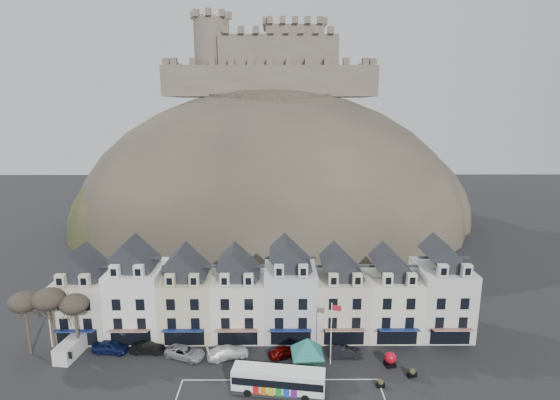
# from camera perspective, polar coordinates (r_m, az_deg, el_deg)

# --- Properties ---
(townhouse_terrace) EXTENTS (54.40, 9.35, 11.80)m
(townhouse_terrace) POSITION_cam_1_polar(r_m,az_deg,el_deg) (60.06, -1.86, -12.24)
(townhouse_terrace) COLOR beige
(townhouse_terrace) RESTS_ON ground
(castle_hill) EXTENTS (100.00, 76.00, 68.00)m
(castle_hill) POSITION_cam_1_polar(r_m,az_deg,el_deg) (111.71, -0.59, -3.24)
(castle_hill) COLOR #322D26
(castle_hill) RESTS_ON ground
(castle) EXTENTS (50.20, 22.20, 22.00)m
(castle) POSITION_cam_1_polar(r_m,az_deg,el_deg) (114.92, -1.01, 17.38)
(castle) COLOR brown
(castle) RESTS_ON ground
(tree_left_far) EXTENTS (3.61, 3.61, 8.24)m
(tree_left_far) POSITION_cam_1_polar(r_m,az_deg,el_deg) (62.47, -30.43, -11.44)
(tree_left_far) COLOR #342C21
(tree_left_far) RESTS_ON ground
(tree_left_mid) EXTENTS (3.78, 3.78, 8.64)m
(tree_left_mid) POSITION_cam_1_polar(r_m,az_deg,el_deg) (60.92, -27.97, -11.41)
(tree_left_mid) COLOR #342C21
(tree_left_mid) RESTS_ON ground
(tree_left_near) EXTENTS (3.43, 3.43, 7.84)m
(tree_left_near) POSITION_cam_1_polar(r_m,az_deg,el_deg) (59.89, -25.30, -12.26)
(tree_left_near) COLOR #342C21
(tree_left_near) RESTS_ON ground
(bus) EXTENTS (10.14, 3.74, 2.80)m
(bus) POSITION_cam_1_polar(r_m,az_deg,el_deg) (50.42, -0.21, -22.44)
(bus) COLOR #262628
(bus) RESTS_ON ground
(bus_shelter) EXTENTS (7.20, 7.20, 4.58)m
(bus_shelter) POSITION_cam_1_polar(r_m,az_deg,el_deg) (52.15, 3.60, -18.54)
(bus_shelter) COLOR black
(bus_shelter) RESTS_ON ground
(red_buoy) EXTENTS (1.43, 1.43, 1.76)m
(red_buoy) POSITION_cam_1_polar(r_m,az_deg,el_deg) (56.44, 14.20, -19.46)
(red_buoy) COLOR black
(red_buoy) RESTS_ON ground
(flagpole) EXTENTS (1.11, 0.36, 7.92)m
(flagpole) POSITION_cam_1_polar(r_m,az_deg,el_deg) (53.64, 6.80, -16.47)
(flagpole) COLOR silver
(flagpole) RESTS_ON ground
(white_van) EXTENTS (2.44, 4.64, 2.03)m
(white_van) POSITION_cam_1_polar(r_m,az_deg,el_deg) (62.05, -25.72, -17.13)
(white_van) COLOR silver
(white_van) RESTS_ON ground
(planter_west) EXTENTS (1.18, 0.84, 1.07)m
(planter_west) POSITION_cam_1_polar(r_m,az_deg,el_deg) (55.38, 16.86, -20.78)
(planter_west) COLOR black
(planter_west) RESTS_ON ground
(planter_east) EXTENTS (0.94, 0.66, 0.94)m
(planter_east) POSITION_cam_1_polar(r_m,az_deg,el_deg) (53.02, 13.00, -22.28)
(planter_east) COLOR black
(planter_east) RESTS_ON ground
(car_navy) EXTENTS (4.67, 2.35, 1.53)m
(car_navy) POSITION_cam_1_polar(r_m,az_deg,el_deg) (61.12, -21.27, -17.46)
(car_navy) COLOR #0D1642
(car_navy) RESTS_ON ground
(car_black) EXTENTS (4.21, 1.63, 1.37)m
(car_black) POSITION_cam_1_polar(r_m,az_deg,el_deg) (59.62, -16.95, -18.02)
(car_black) COLOR black
(car_black) RESTS_ON ground
(car_silver) EXTENTS (5.36, 3.86, 1.38)m
(car_silver) POSITION_cam_1_polar(r_m,az_deg,el_deg) (57.64, -12.28, -18.88)
(car_silver) COLOR #9E9FA5
(car_silver) RESTS_ON ground
(car_white) EXTENTS (5.51, 3.64, 1.48)m
(car_white) POSITION_cam_1_polar(r_m,az_deg,el_deg) (56.82, -6.85, -19.09)
(car_white) COLOR white
(car_white) RESTS_ON ground
(car_maroon) EXTENTS (4.22, 2.89, 1.33)m
(car_maroon) POSITION_cam_1_polar(r_m,az_deg,el_deg) (56.65, 0.56, -19.19)
(car_maroon) COLOR #580705
(car_maroon) RESTS_ON ground
(car_charcoal) EXTENTS (4.05, 1.43, 1.33)m
(car_charcoal) POSITION_cam_1_polar(r_m,az_deg,el_deg) (57.14, 8.51, -19.04)
(car_charcoal) COLOR black
(car_charcoal) RESTS_ON ground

